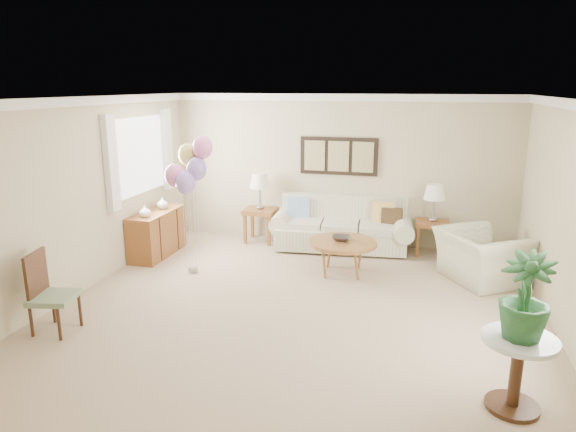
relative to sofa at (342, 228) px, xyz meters
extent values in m
plane|color=tan|center=(-0.13, -2.64, -0.35)|extent=(6.00, 6.00, 0.00)
cube|color=beige|center=(-0.13, 0.36, 0.95)|extent=(6.00, 0.04, 2.60)
cube|color=beige|center=(-0.13, -5.64, 0.95)|extent=(6.00, 0.04, 2.60)
cube|color=beige|center=(-3.13, -2.64, 0.95)|extent=(0.04, 6.00, 2.60)
cube|color=beige|center=(2.87, -2.64, 0.95)|extent=(0.04, 6.00, 2.60)
cube|color=white|center=(-0.13, -2.64, 2.24)|extent=(6.00, 6.00, 0.02)
cube|color=white|center=(-0.13, 0.33, 2.19)|extent=(6.00, 0.06, 0.12)
cube|color=white|center=(-3.10, -2.64, 2.19)|extent=(0.06, 6.00, 0.12)
cube|color=white|center=(-3.11, -1.14, 1.30)|extent=(0.04, 1.40, 1.20)
cube|color=white|center=(-3.07, -1.99, 1.30)|extent=(0.10, 0.22, 1.40)
cube|color=white|center=(-3.07, -0.29, 1.30)|extent=(0.10, 0.22, 1.40)
cube|color=black|center=(-0.13, 0.33, 1.20)|extent=(1.35, 0.04, 0.65)
cube|color=#8C8C59|center=(-0.55, 0.30, 1.20)|extent=(0.36, 0.02, 0.52)
cube|color=#8C8C59|center=(-0.13, 0.30, 1.20)|extent=(0.36, 0.02, 0.52)
cube|color=#8C8C59|center=(0.29, 0.30, 1.20)|extent=(0.36, 0.02, 0.52)
cube|color=beige|center=(-0.01, -0.06, -0.13)|extent=(2.25, 1.09, 0.36)
cube|color=beige|center=(-0.01, 0.27, 0.26)|extent=(2.19, 0.41, 0.55)
cylinder|color=beige|center=(-1.05, -0.06, 0.10)|extent=(0.40, 0.92, 0.32)
cylinder|color=beige|center=(1.04, -0.06, 0.10)|extent=(0.40, 0.92, 0.32)
cube|color=beige|center=(-0.63, -0.11, 0.09)|extent=(0.66, 0.76, 0.12)
cube|color=beige|center=(-0.01, -0.11, 0.09)|extent=(0.66, 0.76, 0.12)
cube|color=beige|center=(0.62, -0.11, 0.09)|extent=(0.66, 0.76, 0.12)
cube|color=#89B1E0|center=(-0.78, 0.06, 0.30)|extent=(0.38, 0.12, 0.38)
cube|color=#E9BC61|center=(0.69, 0.06, 0.30)|extent=(0.38, 0.12, 0.38)
cube|color=#3E2C18|center=(0.84, -0.01, 0.25)|extent=(0.34, 0.10, 0.34)
cube|color=beige|center=(-0.01, -0.06, -0.33)|extent=(1.98, 0.79, 0.04)
cube|color=brown|center=(-1.47, 0.02, 0.21)|extent=(0.55, 0.50, 0.08)
cube|color=brown|center=(-1.70, -0.19, -0.09)|extent=(0.05, 0.05, 0.52)
cube|color=brown|center=(-1.25, -0.19, -0.09)|extent=(0.05, 0.05, 0.52)
cube|color=brown|center=(-1.70, 0.22, -0.09)|extent=(0.05, 0.05, 0.52)
cube|color=brown|center=(-1.25, 0.22, -0.09)|extent=(0.05, 0.05, 0.52)
cube|color=brown|center=(1.49, 0.02, 0.19)|extent=(0.53, 0.48, 0.08)
cube|color=brown|center=(1.28, -0.17, -0.10)|extent=(0.05, 0.05, 0.50)
cube|color=brown|center=(1.71, -0.17, -0.10)|extent=(0.05, 0.05, 0.50)
cube|color=brown|center=(1.28, 0.21, -0.10)|extent=(0.05, 0.05, 0.50)
cube|color=brown|center=(1.71, 0.21, -0.10)|extent=(0.05, 0.05, 0.50)
cylinder|color=gray|center=(-1.47, 0.02, 0.29)|extent=(0.15, 0.15, 0.06)
cylinder|color=gray|center=(-1.47, 0.02, 0.48)|extent=(0.04, 0.04, 0.32)
cone|color=silver|center=(-1.47, 0.02, 0.76)|extent=(0.36, 0.36, 0.25)
cylinder|color=gray|center=(1.49, 0.02, 0.26)|extent=(0.14, 0.14, 0.06)
cylinder|color=gray|center=(1.49, 0.02, 0.44)|extent=(0.04, 0.04, 0.31)
cone|color=silver|center=(1.49, 0.02, 0.72)|extent=(0.35, 0.35, 0.25)
cylinder|color=brown|center=(0.21, -1.23, 0.13)|extent=(1.00, 1.00, 0.06)
cylinder|color=brown|center=(0.45, -1.00, -0.12)|extent=(0.04, 0.04, 0.45)
cylinder|color=brown|center=(-0.03, -1.00, -0.12)|extent=(0.04, 0.04, 0.45)
cylinder|color=brown|center=(-0.03, -1.47, -0.12)|extent=(0.04, 0.04, 0.45)
cylinder|color=brown|center=(0.45, -1.47, -0.12)|extent=(0.04, 0.04, 0.45)
imported|color=#322A26|center=(0.18, -1.21, 0.19)|extent=(0.29, 0.29, 0.07)
imported|color=beige|center=(2.16, -1.02, 0.01)|extent=(1.41, 1.46, 0.72)
cylinder|color=silver|center=(2.16, -4.15, 0.31)|extent=(0.63, 0.63, 0.04)
cylinder|color=#3E2315|center=(2.16, -4.15, -0.03)|extent=(0.10, 0.10, 0.63)
cylinder|color=#3E2315|center=(2.16, -4.15, -0.34)|extent=(0.46, 0.46, 0.01)
imported|color=#1F4526|center=(2.15, -4.16, 0.71)|extent=(0.55, 0.55, 0.75)
cube|color=gray|center=(-2.67, -3.91, 0.06)|extent=(0.54, 0.54, 0.06)
cylinder|color=#3E2315|center=(-2.85, -4.09, -0.16)|extent=(0.04, 0.04, 0.38)
cylinder|color=#3E2315|center=(-2.49, -4.09, -0.16)|extent=(0.04, 0.04, 0.38)
cylinder|color=#3E2315|center=(-2.85, -3.73, -0.16)|extent=(0.04, 0.04, 0.38)
cylinder|color=#3E2315|center=(-2.49, -3.73, -0.16)|extent=(0.04, 0.04, 0.38)
cube|color=#3E2315|center=(-2.87, -3.91, 0.33)|extent=(0.13, 0.44, 0.50)
cube|color=brown|center=(-2.89, -1.14, 0.02)|extent=(0.45, 1.20, 0.74)
cube|color=#3E2315|center=(-2.89, -1.44, 0.02)|extent=(0.46, 0.02, 0.70)
cube|color=#3E2315|center=(-2.89, -0.84, 0.02)|extent=(0.46, 0.02, 0.70)
imported|color=white|center=(-2.87, -1.50, 0.48)|extent=(0.19, 0.19, 0.18)
imported|color=#B7C3A8|center=(-2.87, -0.94, 0.49)|extent=(0.22, 0.22, 0.19)
cube|color=gray|center=(-1.98, -1.76, -0.31)|extent=(0.10, 0.10, 0.08)
ellipsoid|color=pink|center=(-2.14, -1.87, 1.14)|extent=(0.29, 0.29, 0.33)
cylinder|color=silver|center=(-2.06, -1.81, 0.36)|extent=(0.01, 0.01, 1.25)
ellipsoid|color=#9B7BD6|center=(-1.84, -1.78, 1.24)|extent=(0.29, 0.29, 0.33)
cylinder|color=silver|center=(-1.91, -1.77, 0.40)|extent=(0.01, 0.01, 1.34)
ellipsoid|color=#D7C95D|center=(-2.02, -1.65, 1.42)|extent=(0.29, 0.29, 0.33)
cylinder|color=silver|center=(-2.00, -1.71, 0.49)|extent=(0.01, 0.01, 1.52)
ellipsoid|color=pink|center=(-1.77, -1.69, 1.53)|extent=(0.29, 0.29, 0.33)
cylinder|color=silver|center=(-1.87, -1.73, 0.55)|extent=(0.01, 0.01, 1.64)
ellipsoid|color=#9B7BD6|center=(-1.95, -1.92, 1.06)|extent=(0.29, 0.29, 0.33)
cylinder|color=silver|center=(-1.96, -1.84, 0.31)|extent=(0.01, 0.01, 1.16)
camera|label=1|loc=(1.26, -8.45, 2.40)|focal=32.00mm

